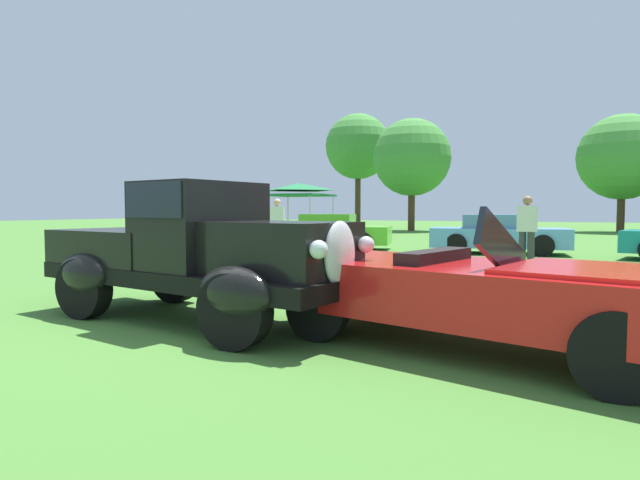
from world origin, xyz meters
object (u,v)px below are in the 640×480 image
at_px(show_car_lime, 331,232).
at_px(show_car_skyblue, 497,234).
at_px(feature_pickup_truck, 196,251).
at_px(spectator_between_cars, 277,225).
at_px(spectator_by_row, 527,229).
at_px(canopy_tent_left_field, 298,189).
at_px(spectator_near_truck, 187,235).
at_px(neighbor_convertible, 487,291).

bearing_deg(show_car_lime, show_car_skyblue, 5.54).
bearing_deg(feature_pickup_truck, spectator_between_cars, 113.95).
height_order(show_car_skyblue, spectator_by_row, spectator_by_row).
bearing_deg(feature_pickup_truck, show_car_lime, 106.48).
bearing_deg(canopy_tent_left_field, feature_pickup_truck, -65.56).
distance_m(show_car_skyblue, canopy_tent_left_field, 12.35).
xyz_separation_m(show_car_skyblue, spectator_near_truck, (-4.25, -9.57, 0.31)).
distance_m(spectator_near_truck, spectator_by_row, 7.71).
xyz_separation_m(show_car_skyblue, spectator_between_cars, (-5.71, -3.80, 0.31)).
height_order(spectator_by_row, canopy_tent_left_field, canopy_tent_left_field).
bearing_deg(show_car_skyblue, neighbor_convertible, -83.26).
bearing_deg(show_car_lime, spectator_between_cars, -94.64).
height_order(show_car_lime, spectator_by_row, spectator_by_row).
bearing_deg(canopy_tent_left_field, show_car_skyblue, -31.50).
bearing_deg(spectator_by_row, feature_pickup_truck, -111.76).
bearing_deg(spectator_by_row, spectator_between_cars, 177.43).
height_order(spectator_near_truck, spectator_by_row, same).
bearing_deg(neighbor_convertible, spectator_near_truck, 157.12).
distance_m(feature_pickup_truck, spectator_near_truck, 3.38).
relative_size(show_car_skyblue, spectator_by_row, 2.55).
xyz_separation_m(feature_pickup_truck, show_car_skyblue, (2.01, 12.11, -0.27)).
distance_m(spectator_by_row, canopy_tent_left_field, 15.71).
distance_m(show_car_lime, show_car_skyblue, 5.47).
xyz_separation_m(spectator_by_row, canopy_tent_left_field, (-11.60, 10.49, 1.51)).
xyz_separation_m(neighbor_convertible, canopy_tent_left_field, (-11.83, 18.35, 1.84)).
relative_size(show_car_lime, show_car_skyblue, 0.98).
bearing_deg(spectator_between_cars, show_car_lime, 85.36).
bearing_deg(show_car_skyblue, spectator_near_truck, -113.95).
bearing_deg(spectator_by_row, show_car_lime, 151.61).
distance_m(feature_pickup_truck, show_car_skyblue, 12.28).
xyz_separation_m(feature_pickup_truck, show_car_lime, (-3.43, 11.58, -0.27)).
bearing_deg(spectator_near_truck, spectator_by_row, 45.19).
bearing_deg(spectator_near_truck, canopy_tent_left_field, 111.12).
relative_size(neighbor_convertible, spectator_between_cars, 2.86).
relative_size(feature_pickup_truck, neighbor_convertible, 0.95).
bearing_deg(neighbor_convertible, spectator_by_row, 91.72).
bearing_deg(feature_pickup_truck, spectator_by_row, 68.24).
xyz_separation_m(show_car_skyblue, spectator_by_row, (1.18, -4.11, 0.31)).
bearing_deg(spectator_by_row, neighbor_convertible, -88.28).
relative_size(feature_pickup_truck, spectator_near_truck, 2.72).
height_order(show_car_lime, show_car_skyblue, same).
bearing_deg(show_car_lime, spectator_by_row, -28.39).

